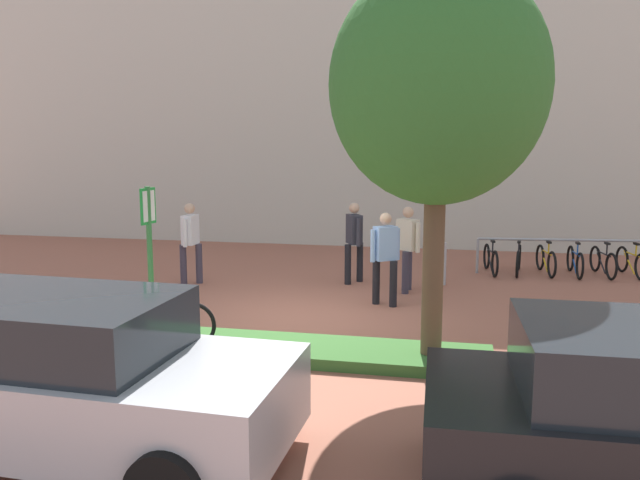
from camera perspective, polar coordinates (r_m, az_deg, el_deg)
name	(u,v)px	position (r m, az deg, el deg)	size (l,w,h in m)	color
ground_plane	(301,320)	(10.78, -1.72, -7.22)	(60.00, 60.00, 0.00)	#9E5B47
building_facade	(368,71)	(18.73, 4.32, 14.99)	(28.00, 1.20, 10.00)	beige
planter_strip	(243,346)	(9.24, -6.97, -9.51)	(7.00, 1.10, 0.16)	#336028
tree_sidewalk	(438,86)	(8.35, 10.63, 13.52)	(2.78, 2.78, 5.23)	brown
parking_sign_post	(149,243)	(9.43, -15.16, -0.23)	(0.08, 0.36, 2.36)	#2D7238
bike_at_sign	(162,321)	(9.73, -14.06, -7.13)	(1.68, 0.42, 0.86)	black
bike_rack_cluster	(560,260)	(15.31, 20.90, -1.67)	(3.74, 1.79, 0.83)	#99999E
bollard_steel	(442,264)	(13.53, 11.01, -2.11)	(0.16, 0.16, 0.90)	#ADADB2
person_shirt_blue	(385,253)	(11.56, 5.91, -1.16)	(0.51, 0.43, 1.72)	black
person_suited_navy	(354,237)	(13.38, 3.10, 0.23)	(0.40, 0.55, 1.72)	black
person_casual_tan	(190,238)	(13.56, -11.63, 0.18)	(0.42, 0.61, 1.72)	#383342
person_shirt_white	(408,243)	(12.69, 7.92, -0.31)	(0.51, 0.49, 1.72)	#383342
car_silver_sedan	(65,377)	(6.64, -22.09, -11.38)	(4.37, 2.16, 1.54)	#B7B7BC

